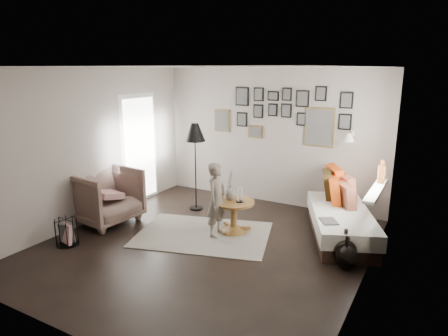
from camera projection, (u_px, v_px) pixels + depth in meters
The scene contains 23 objects.
ground at pixel (205, 246), 5.97m from camera, with size 4.80×4.80×0.00m, color black.
wall_back at pixel (270, 137), 7.68m from camera, with size 4.50×4.50×0.00m, color gray.
wall_front at pixel (63, 214), 3.63m from camera, with size 4.50×4.50×0.00m, color gray.
wall_left at pixel (91, 147), 6.72m from camera, with size 4.80×4.80×0.00m, color gray.
wall_right at pixel (369, 183), 4.59m from camera, with size 4.80×4.80×0.00m, color gray.
ceiling at pixel (202, 67), 5.34m from camera, with size 4.80×4.80×0.00m, color white.
door_left at pixel (140, 149), 7.79m from camera, with size 0.00×2.14×2.14m.
window_right at pixel (378, 184), 5.85m from camera, with size 0.15×1.32×1.30m.
gallery_wall at pixel (285, 115), 7.43m from camera, with size 2.74×0.03×1.08m.
wall_sconce at pixel (350, 137), 6.68m from camera, with size 0.18×0.36×0.16m.
rug at pixel (203, 234), 6.37m from camera, with size 2.06×1.44×0.01m, color beige.
pedestal_table at pixel (234, 217), 6.44m from camera, with size 0.67×0.67×0.53m.
vase at pixel (230, 191), 6.39m from camera, with size 0.19×0.19×0.48m.
candles at pixel (240, 195), 6.29m from camera, with size 0.11×0.11×0.25m.
daybed at pixel (342, 217), 6.28m from camera, with size 1.54×2.12×0.96m.
magazine_on_daybed at pixel (329, 221), 5.73m from camera, with size 0.22×0.30×0.02m, color black.
armchair at pixel (105, 196), 6.81m from camera, with size 0.99×1.02×0.93m, color brown.
armchair_cushion at pixel (107, 194), 6.84m from camera, with size 0.42×0.42×0.11m, color beige.
floor_lamp at pixel (195, 136), 7.21m from camera, with size 0.38×0.38×1.62m.
magazine_basket at pixel (67, 232), 5.97m from camera, with size 0.34×0.34×0.40m.
demijohn_large at pixel (344, 251), 5.36m from camera, with size 0.34×0.34×0.51m.
demijohn_small at pixel (346, 257), 5.24m from camera, with size 0.30×0.30×0.46m.
child at pixel (217, 200), 6.20m from camera, with size 0.43×0.28×1.18m, color #64584F.
Camera 1 is at (2.95, -4.66, 2.58)m, focal length 32.00 mm.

